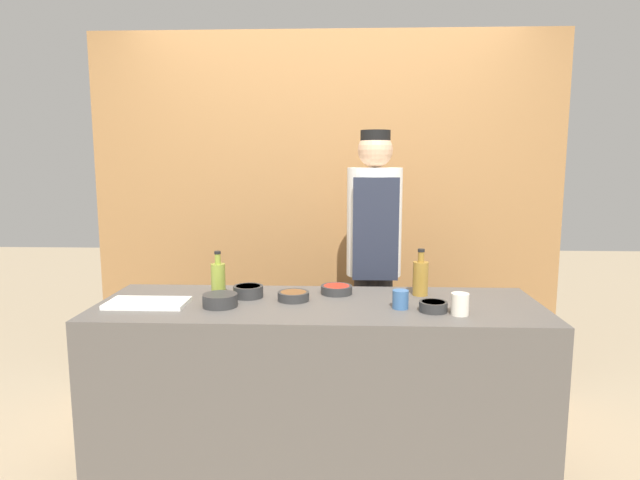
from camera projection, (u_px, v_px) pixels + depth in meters
name	position (u px, v px, depth m)	size (l,w,h in m)	color
cabinet_wall	(326.00, 217.00, 3.62)	(3.08, 0.18, 2.40)	olive
counter	(319.00, 395.00, 2.58)	(2.08, 0.68, 0.91)	#514C47
sauce_bowl_red	(337.00, 289.00, 2.69)	(0.16, 0.16, 0.04)	#2D2D2D
sauce_bowl_orange	(248.00, 291.00, 2.62)	(0.15, 0.15, 0.06)	#2D2D2D
sauce_bowl_purple	(433.00, 306.00, 2.37)	(0.12, 0.12, 0.05)	#2D2D2D
sauce_bowl_brown	(293.00, 296.00, 2.56)	(0.15, 0.15, 0.04)	#2D2D2D
sauce_bowl_white	(220.00, 300.00, 2.45)	(0.16, 0.16, 0.06)	#2D2D2D
cutting_board	(148.00, 303.00, 2.48)	(0.37, 0.19, 0.02)	white
bottle_oil	(218.00, 279.00, 2.63)	(0.07, 0.07, 0.23)	olive
bottle_vinegar	(420.00, 277.00, 2.65)	(0.08, 0.08, 0.23)	olive
cup_cream	(460.00, 304.00, 2.32)	(0.08, 0.08, 0.10)	silver
cup_blue	(400.00, 299.00, 2.42)	(0.07, 0.07, 0.08)	#386093
chef_center	(374.00, 267.00, 3.11)	(0.31, 0.31, 1.75)	#28282D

